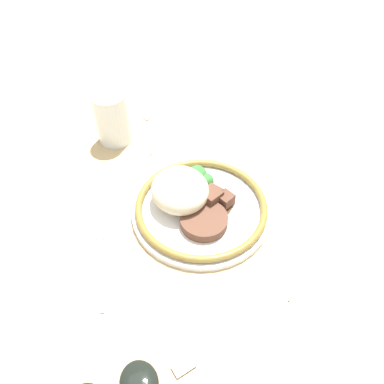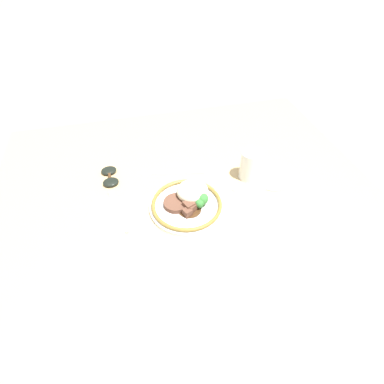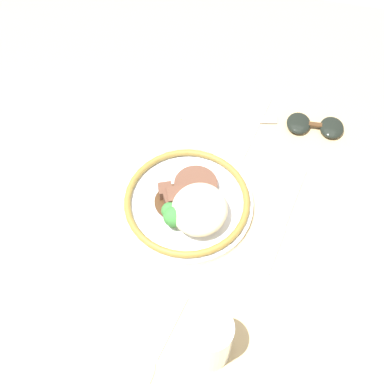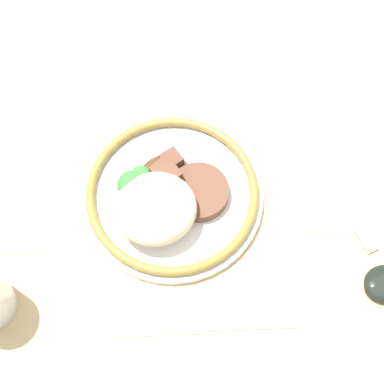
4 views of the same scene
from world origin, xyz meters
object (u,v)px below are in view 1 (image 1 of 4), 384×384
(knife, at_px, (100,242))
(plate, at_px, (196,202))
(juice_glass, at_px, (113,120))
(spoon, at_px, (147,118))
(fork, at_px, (224,340))

(knife, bearing_deg, plate, -76.39)
(juice_glass, bearing_deg, plate, -160.02)
(plate, bearing_deg, knife, 93.39)
(juice_glass, height_order, knife, juice_glass)
(spoon, bearing_deg, fork, -172.32)
(plate, xyz_separation_m, knife, (-0.01, 0.17, -0.02))
(plate, relative_size, juice_glass, 2.23)
(fork, bearing_deg, knife, -71.87)
(knife, xyz_separation_m, spoon, (0.28, -0.16, 0.00))
(plate, height_order, juice_glass, juice_glass)
(plate, bearing_deg, fork, 167.83)
(juice_glass, xyz_separation_m, fork, (-0.45, -0.04, -0.04))
(spoon, bearing_deg, juice_glass, 131.67)
(juice_glass, xyz_separation_m, knife, (-0.24, 0.08, -0.05))
(fork, relative_size, knife, 0.85)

